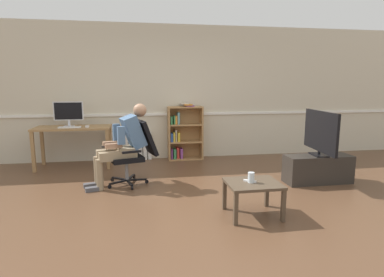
{
  "coord_description": "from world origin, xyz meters",
  "views": [
    {
      "loc": [
        -0.63,
        -3.78,
        1.5
      ],
      "look_at": [
        0.15,
        0.85,
        0.7
      ],
      "focal_mm": 29.16,
      "sensor_mm": 36.0,
      "label": 1
    }
  ],
  "objects": [
    {
      "name": "ground_plane",
      "position": [
        0.0,
        0.0,
        0.0
      ],
      "size": [
        18.0,
        18.0,
        0.0
      ],
      "primitive_type": "plane",
      "color": "brown"
    },
    {
      "name": "back_wall",
      "position": [
        0.0,
        2.65,
        1.35
      ],
      "size": [
        12.0,
        0.13,
        2.7
      ],
      "color": "beige",
      "rests_on": "ground_plane"
    },
    {
      "name": "computer_desk",
      "position": [
        -1.84,
        2.15,
        0.65
      ],
      "size": [
        1.34,
        0.62,
        0.76
      ],
      "color": "#9E7547",
      "rests_on": "ground_plane"
    },
    {
      "name": "imac_monitor",
      "position": [
        -1.92,
        2.23,
        1.02
      ],
      "size": [
        0.53,
        0.14,
        0.46
      ],
      "color": "silver",
      "rests_on": "computer_desk"
    },
    {
      "name": "keyboard",
      "position": [
        -1.87,
        2.01,
        0.77
      ],
      "size": [
        0.38,
        0.12,
        0.02
      ],
      "primitive_type": "cube",
      "color": "white",
      "rests_on": "computer_desk"
    },
    {
      "name": "computer_mouse",
      "position": [
        -1.57,
        2.03,
        0.77
      ],
      "size": [
        0.06,
        0.1,
        0.03
      ],
      "primitive_type": "cube",
      "color": "white",
      "rests_on": "computer_desk"
    },
    {
      "name": "bookshelf",
      "position": [
        0.23,
        2.44,
        0.54
      ],
      "size": [
        0.7,
        0.29,
        1.16
      ],
      "color": "#AD7F4C",
      "rests_on": "ground_plane"
    },
    {
      "name": "radiator",
      "position": [
        -0.82,
        2.54,
        0.29
      ],
      "size": [
        0.82,
        0.08,
        0.57
      ],
      "color": "white",
      "rests_on": "ground_plane"
    },
    {
      "name": "office_chair",
      "position": [
        -0.71,
        0.97,
        0.53
      ],
      "size": [
        0.78,
        0.65,
        0.98
      ],
      "rotation": [
        0.0,
        0.0,
        -1.29
      ],
      "color": "black",
      "rests_on": "ground_plane"
    },
    {
      "name": "person_seated",
      "position": [
        -0.89,
        0.92,
        0.65
      ],
      "size": [
        0.97,
        0.56,
        1.23
      ],
      "rotation": [
        0.0,
        0.0,
        -1.29
      ],
      "color": "#937F60",
      "rests_on": "ground_plane"
    },
    {
      "name": "tv_stand",
      "position": [
        2.09,
        0.53,
        0.22
      ],
      "size": [
        1.03,
        0.36,
        0.43
      ],
      "color": "#2D2823",
      "rests_on": "ground_plane"
    },
    {
      "name": "tv_screen",
      "position": [
        2.09,
        0.53,
        0.79
      ],
      "size": [
        0.23,
        1.03,
        0.69
      ],
      "rotation": [
        0.0,
        0.0,
        1.47
      ],
      "color": "black",
      "rests_on": "tv_stand"
    },
    {
      "name": "coffee_table",
      "position": [
        0.64,
        -0.49,
        0.34
      ],
      "size": [
        0.61,
        0.52,
        0.4
      ],
      "color": "#4C3D2D",
      "rests_on": "ground_plane"
    },
    {
      "name": "drinking_glass",
      "position": [
        0.61,
        -0.5,
        0.46
      ],
      "size": [
        0.08,
        0.08,
        0.12
      ],
      "primitive_type": "cylinder",
      "color": "silver",
      "rests_on": "coffee_table"
    },
    {
      "name": "spare_remote",
      "position": [
        0.61,
        -0.47,
        0.41
      ],
      "size": [
        0.14,
        0.12,
        0.02
      ],
      "primitive_type": "cube",
      "rotation": [
        0.0,
        0.0,
        0.91
      ],
      "color": "white",
      "rests_on": "coffee_table"
    }
  ]
}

